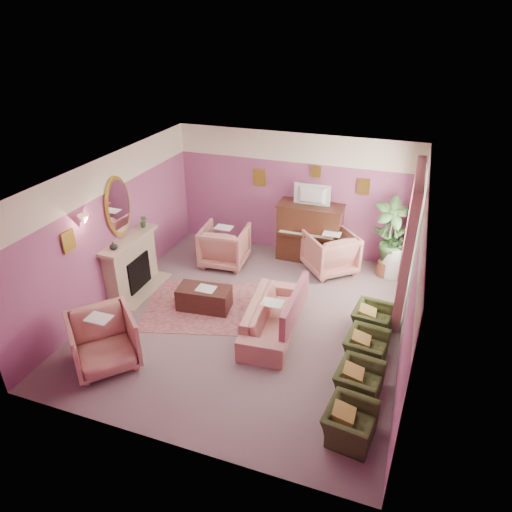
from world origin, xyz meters
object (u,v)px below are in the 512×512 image
(floral_armchair_right, at_px, (330,250))
(olive_chair_c, at_px, (366,344))
(piano, at_px, (309,233))
(television, at_px, (311,194))
(olive_chair_d, at_px, (372,316))
(sofa, at_px, (272,311))
(side_table, at_px, (393,261))
(floral_armchair_left, at_px, (224,244))
(olive_chair_b, at_px, (359,377))
(coffee_table, at_px, (204,298))
(floral_armchair_front, at_px, (103,339))
(olive_chair_a, at_px, (350,419))

(floral_armchair_right, relative_size, olive_chair_c, 1.39)
(piano, xyz_separation_m, television, (0.00, -0.05, 0.95))
(olive_chair_d, bearing_deg, television, 127.36)
(sofa, bearing_deg, side_table, 55.82)
(floral_armchair_left, relative_size, side_table, 1.44)
(floral_armchair_left, height_order, olive_chair_b, floral_armchair_left)
(coffee_table, bearing_deg, floral_armchair_front, -112.82)
(olive_chair_c, bearing_deg, floral_armchair_right, 112.86)
(olive_chair_c, bearing_deg, television, 119.21)
(sofa, xyz_separation_m, olive_chair_d, (1.68, 0.58, -0.10))
(olive_chair_a, height_order, side_table, side_table)
(television, xyz_separation_m, floral_armchair_front, (-2.23, -4.57, -1.09))
(olive_chair_b, xyz_separation_m, olive_chair_d, (0.00, 1.64, 0.00))
(floral_armchair_front, xyz_separation_m, side_table, (4.12, 4.47, -0.16))
(piano, distance_m, television, 0.95)
(floral_armchair_left, xyz_separation_m, olive_chair_a, (3.44, -3.88, -0.19))
(floral_armchair_right, height_order, olive_chair_a, floral_armchair_right)
(floral_armchair_right, relative_size, olive_chair_d, 1.39)
(sofa, relative_size, olive_chair_b, 2.81)
(coffee_table, xyz_separation_m, olive_chair_c, (3.12, -0.46, 0.09))
(floral_armchair_front, distance_m, olive_chair_c, 4.22)
(television, distance_m, floral_armchair_left, 2.20)
(floral_armchair_right, xyz_separation_m, side_table, (1.32, 0.26, -0.16))
(piano, bearing_deg, floral_armchair_front, -115.76)
(floral_armchair_left, distance_m, olive_chair_b, 4.61)
(floral_armchair_front, distance_m, olive_chair_b, 4.01)
(side_table, bearing_deg, floral_armchair_right, -168.80)
(coffee_table, relative_size, olive_chair_d, 1.38)
(olive_chair_b, height_order, side_table, side_table)
(coffee_table, height_order, floral_armchair_right, floral_armchair_right)
(floral_armchair_left, xyz_separation_m, side_table, (3.62, 0.73, -0.16))
(television, distance_m, olive_chair_d, 3.10)
(piano, height_order, television, television)
(floral_armchair_left, relative_size, olive_chair_b, 1.39)
(sofa, distance_m, olive_chair_d, 1.78)
(coffee_table, xyz_separation_m, floral_armchair_right, (1.98, 2.25, 0.28))
(olive_chair_a, height_order, olive_chair_b, same)
(floral_armchair_left, height_order, olive_chair_a, floral_armchair_left)
(olive_chair_b, bearing_deg, olive_chair_d, 90.00)
(television, xyz_separation_m, coffee_table, (-1.40, -2.60, -1.38))
(coffee_table, bearing_deg, olive_chair_b, -22.35)
(piano, xyz_separation_m, olive_chair_a, (1.71, -4.76, -0.34))
(floral_armchair_right, xyz_separation_m, olive_chair_d, (1.14, -1.89, -0.19))
(floral_armchair_left, relative_size, olive_chair_d, 1.39)
(coffee_table, distance_m, floral_armchair_front, 2.15)
(sofa, bearing_deg, floral_armchair_right, 77.73)
(olive_chair_b, xyz_separation_m, side_table, (0.18, 3.79, 0.04))
(olive_chair_c, relative_size, side_table, 1.04)
(sofa, height_order, olive_chair_a, sofa)
(coffee_table, bearing_deg, sofa, -8.85)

